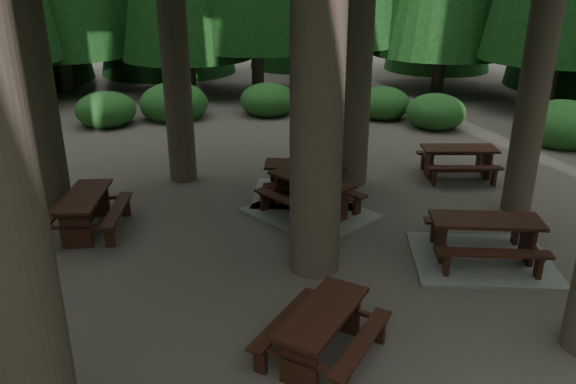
{
  "coord_description": "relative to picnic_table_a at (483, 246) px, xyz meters",
  "views": [
    {
      "loc": [
        -0.9,
        -8.1,
        4.71
      ],
      "look_at": [
        0.46,
        0.96,
        1.1
      ],
      "focal_mm": 35.0,
      "sensor_mm": 36.0,
      "label": 1
    }
  ],
  "objects": [
    {
      "name": "picnic_table_a",
      "position": [
        0.0,
        0.0,
        0.0
      ],
      "size": [
        2.72,
        2.41,
        0.8
      ],
      "rotation": [
        0.0,
        0.0,
        -0.22
      ],
      "color": "gray",
      "rests_on": "ground"
    },
    {
      "name": "ground",
      "position": [
        -3.73,
        0.01,
        -0.27
      ],
      "size": [
        80.0,
        80.0,
        0.0
      ],
      "primitive_type": "plane",
      "color": "#4E463F",
      "rests_on": "ground"
    },
    {
      "name": "picnic_table_c",
      "position": [
        -2.51,
        3.46,
        -0.01
      ],
      "size": [
        2.59,
        2.29,
        0.77
      ],
      "rotation": [
        0.0,
        0.0,
        -0.2
      ],
      "color": "gray",
      "rests_on": "ground"
    },
    {
      "name": "shrub_ring",
      "position": [
        -3.03,
        0.76,
        0.13
      ],
      "size": [
        23.86,
        24.64,
        1.49
      ],
      "color": "#1C5223",
      "rests_on": "ground"
    },
    {
      "name": "picnic_table_e",
      "position": [
        -3.3,
        -2.16,
        0.19
      ],
      "size": [
        2.03,
        2.09,
        0.7
      ],
      "rotation": [
        0.0,
        0.0,
        0.92
      ],
      "color": "black",
      "rests_on": "ground"
    },
    {
      "name": "picnic_table_d",
      "position": [
        1.38,
        4.1,
        0.23
      ],
      "size": [
        1.94,
        1.66,
        0.76
      ],
      "rotation": [
        0.0,
        0.0,
        -0.15
      ],
      "color": "black",
      "rests_on": "ground"
    },
    {
      "name": "picnic_table_f",
      "position": [
        -2.58,
        2.42,
        -0.0
      ],
      "size": [
        2.94,
        3.03,
        0.8
      ],
      "rotation": [
        0.0,
        0.0,
        -0.95
      ],
      "color": "gray",
      "rests_on": "ground"
    },
    {
      "name": "picnic_table_b",
      "position": [
        -7.0,
        2.26,
        0.23
      ],
      "size": [
        1.56,
        1.87,
        0.76
      ],
      "rotation": [
        0.0,
        0.0,
        1.48
      ],
      "color": "black",
      "rests_on": "ground"
    }
  ]
}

